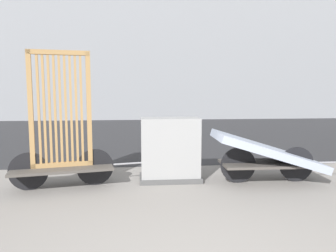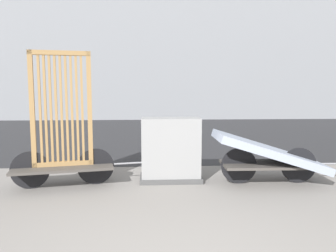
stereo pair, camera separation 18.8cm
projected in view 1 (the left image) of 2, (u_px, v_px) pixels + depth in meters
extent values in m
cube|color=#2D2D30|center=(152.00, 133.00, 11.40)|extent=(56.00, 9.92, 0.01)
cube|color=#4C4742|center=(63.00, 168.00, 5.08)|extent=(1.61, 0.93, 0.04)
cylinder|color=black|center=(95.00, 167.00, 5.22)|extent=(0.58, 0.15, 0.58)
cylinder|color=black|center=(29.00, 171.00, 4.94)|extent=(0.58, 0.15, 0.58)
cylinder|color=gray|center=(133.00, 163.00, 5.39)|extent=(0.69, 0.17, 0.03)
cube|color=#A87F4C|center=(63.00, 164.00, 5.07)|extent=(0.91, 0.25, 0.07)
cube|color=#A87F4C|center=(58.00, 52.00, 4.88)|extent=(0.91, 0.25, 0.07)
cube|color=#A87F4C|center=(31.00, 110.00, 4.86)|extent=(0.08, 0.08, 1.78)
cube|color=#A87F4C|center=(89.00, 109.00, 5.10)|extent=(0.08, 0.08, 1.78)
cube|color=#A87F4C|center=(39.00, 110.00, 4.89)|extent=(0.04, 0.06, 1.71)
cube|color=#A87F4C|center=(44.00, 110.00, 4.91)|extent=(0.04, 0.06, 1.71)
cube|color=#A87F4C|center=(50.00, 110.00, 4.93)|extent=(0.04, 0.06, 1.71)
cube|color=#A87F4C|center=(55.00, 110.00, 4.96)|extent=(0.04, 0.06, 1.71)
cube|color=#A87F4C|center=(61.00, 109.00, 4.98)|extent=(0.04, 0.06, 1.71)
cube|color=#A87F4C|center=(66.00, 109.00, 5.00)|extent=(0.04, 0.06, 1.71)
cube|color=#A87F4C|center=(71.00, 109.00, 5.02)|extent=(0.04, 0.06, 1.71)
cube|color=#A87F4C|center=(76.00, 109.00, 5.04)|extent=(0.04, 0.06, 1.71)
cube|color=#A87F4C|center=(82.00, 109.00, 5.06)|extent=(0.04, 0.06, 1.71)
cube|color=#4C4742|center=(268.00, 163.00, 5.38)|extent=(1.53, 0.68, 0.04)
cylinder|color=black|center=(296.00, 164.00, 5.41)|extent=(0.58, 0.04, 0.58)
cylinder|color=black|center=(238.00, 165.00, 5.34)|extent=(0.58, 0.04, 0.58)
cylinder|color=gray|center=(332.00, 162.00, 5.46)|extent=(0.70, 0.04, 0.03)
cube|color=#9EA8BC|center=(268.00, 151.00, 5.35)|extent=(1.77, 0.90, 0.65)
cube|color=#4C4C4C|center=(170.00, 178.00, 5.50)|extent=(1.02, 0.54, 0.08)
cube|color=gray|center=(170.00, 149.00, 5.44)|extent=(0.96, 0.48, 1.06)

